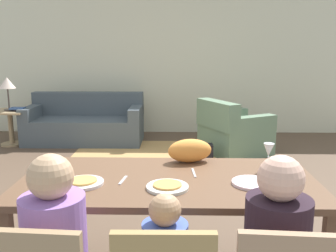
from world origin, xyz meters
The scene contains 20 objects.
ground_plane centered at (0.00, 0.48, -0.01)m, with size 7.42×6.15×0.02m, color brown.
back_wall centered at (0.00, 3.60, 1.35)m, with size 7.42×0.10×2.70m, color beige.
dining_table centered at (0.04, -1.17, 0.69)m, with size 1.87×0.91×0.76m.
plate_near_man centered at (-0.47, -1.29, 0.77)m, with size 0.25×0.25×0.02m, color silver.
pizza_near_man centered at (-0.47, -1.29, 0.78)m, with size 0.17×0.17×0.01m, color gold.
plate_near_child centered at (0.04, -1.35, 0.77)m, with size 0.25×0.25×0.02m, color silver.
pizza_near_child centered at (0.04, -1.35, 0.78)m, with size 0.17×0.17×0.01m, color #DB9849.
plate_near_woman centered at (0.56, -1.27, 0.77)m, with size 0.25×0.25×0.02m, color silver.
wine_glass centered at (0.72, -0.99, 0.89)m, with size 0.07×0.07×0.19m.
fork centered at (-0.24, -1.22, 0.76)m, with size 0.02×0.15×0.01m, color silver.
knife centered at (0.21, -1.07, 0.76)m, with size 0.01×0.17×0.01m, color silver.
cat centered at (0.19, -0.82, 0.84)m, with size 0.32×0.16×0.17m, color orange.
area_rug centered at (-0.16, 1.92, 0.00)m, with size 2.60×1.80×0.01m, color tan.
couch centered at (-1.46, 2.78, 0.30)m, with size 1.94×0.86×0.82m.
armchair centered at (0.95, 2.10, 0.32)m, with size 1.16×1.15×0.82m.
side_table centered at (-2.63, 2.52, 0.38)m, with size 0.56×0.56×0.58m.
table_lamp centered at (-2.63, 2.52, 1.01)m, with size 0.26×0.26×0.54m.
book_lower centered at (-2.42, 2.58, 0.59)m, with size 0.22×0.16×0.03m, color maroon.
book_upper centered at (-2.47, 2.47, 0.62)m, with size 0.22×0.16×0.03m, color navy.
handbag centered at (0.45, 1.62, 0.13)m, with size 0.32×0.16×0.26m, color black.
Camera 1 is at (0.09, -3.43, 1.57)m, focal length 39.87 mm.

